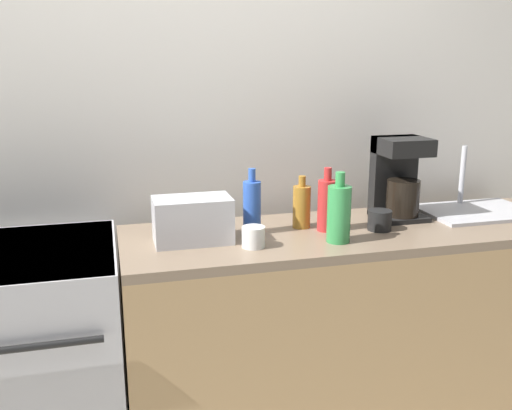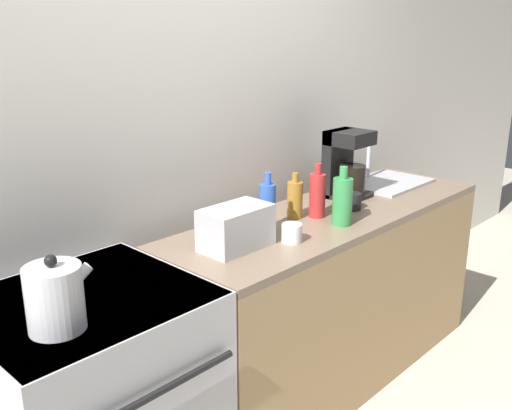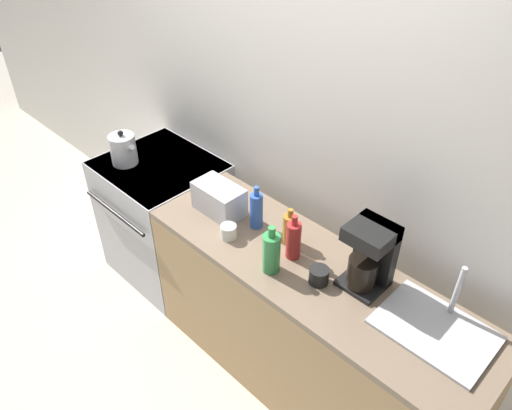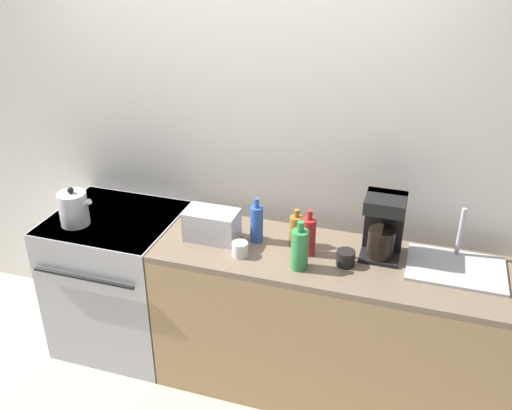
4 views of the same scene
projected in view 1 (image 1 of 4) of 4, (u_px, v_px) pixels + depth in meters
name	position (u px, v px, depth m)	size (l,w,h in m)	color
wall_back	(175.00, 119.00, 2.43)	(8.00, 0.05, 2.60)	silver
stove	(21.00, 363.00, 2.12)	(0.73, 0.70, 0.89)	#B7B7BC
counter_block	(353.00, 329.00, 2.40)	(1.88, 0.58, 0.89)	tan
toaster	(193.00, 220.00, 2.10)	(0.28, 0.17, 0.17)	#BCBCC1
coffee_maker	(399.00, 177.00, 2.41)	(0.20, 0.20, 0.35)	black
sink_tray	(476.00, 209.00, 2.52)	(0.48, 0.34, 0.28)	#B7B7BC
bottle_red	(327.00, 204.00, 2.24)	(0.07, 0.07, 0.25)	#B72828
bottle_blue	(252.00, 206.00, 2.20)	(0.07, 0.07, 0.26)	#2D56B7
bottle_green	(339.00, 213.00, 2.10)	(0.09, 0.09, 0.26)	#338C47
bottle_amber	(302.00, 206.00, 2.28)	(0.07, 0.07, 0.21)	#9E6B23
cup_black	(380.00, 220.00, 2.26)	(0.09, 0.09, 0.08)	black
cup_white	(253.00, 237.00, 2.05)	(0.08, 0.08, 0.08)	white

